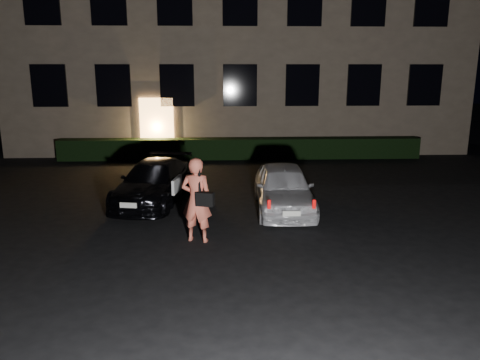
{
  "coord_description": "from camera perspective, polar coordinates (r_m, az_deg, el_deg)",
  "views": [
    {
      "loc": [
        -0.84,
        -8.8,
        3.73
      ],
      "look_at": [
        -0.38,
        2.0,
        1.12
      ],
      "focal_mm": 35.0,
      "sensor_mm": 36.0,
      "label": 1
    }
  ],
  "objects": [
    {
      "name": "ground",
      "position": [
        9.59,
        2.81,
        -9.33
      ],
      "size": [
        80.0,
        80.0,
        0.0
      ],
      "primitive_type": "plane",
      "color": "black",
      "rests_on": "ground"
    },
    {
      "name": "hatch",
      "position": [
        12.46,
        5.32,
        -0.94
      ],
      "size": [
        1.56,
        3.67,
        1.24
      ],
      "rotation": [
        0.0,
        0.0,
        -0.03
      ],
      "color": "silver",
      "rests_on": "ground"
    },
    {
      "name": "building",
      "position": [
        23.91,
        -0.43,
        19.01
      ],
      "size": [
        20.0,
        8.11,
        12.0
      ],
      "color": "#6D5D4E",
      "rests_on": "ground"
    },
    {
      "name": "hedge",
      "position": [
        19.6,
        0.06,
        3.86
      ],
      "size": [
        15.0,
        0.7,
        0.85
      ],
      "primitive_type": "cube",
      "color": "black",
      "rests_on": "ground"
    },
    {
      "name": "sedan",
      "position": [
        13.43,
        -10.47,
        -0.26
      ],
      "size": [
        2.23,
        4.16,
        1.15
      ],
      "rotation": [
        0.0,
        0.0,
        -0.16
      ],
      "color": "black",
      "rests_on": "ground"
    },
    {
      "name": "man",
      "position": [
        10.17,
        -5.29,
        -2.42
      ],
      "size": [
        0.79,
        0.62,
        1.87
      ],
      "rotation": [
        0.0,
        0.0,
        2.88
      ],
      "color": "#D9634D",
      "rests_on": "ground"
    }
  ]
}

